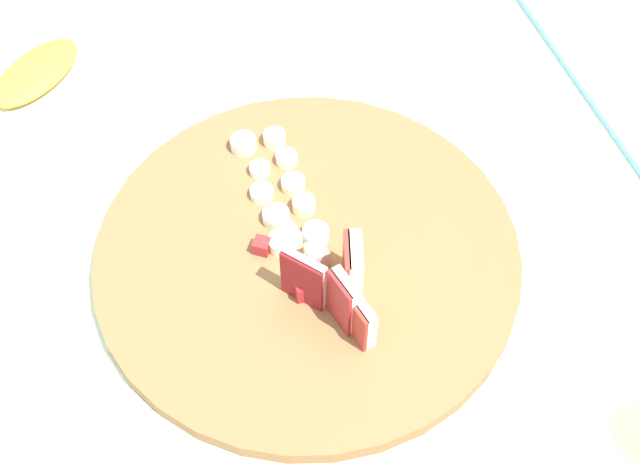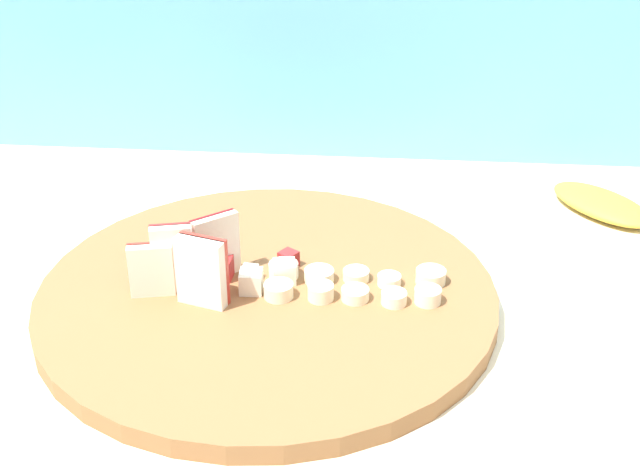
{
  "view_description": "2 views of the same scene",
  "coord_description": "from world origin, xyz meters",
  "px_view_note": "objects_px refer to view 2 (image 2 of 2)",
  "views": [
    {
      "loc": [
        -0.47,
        0.18,
        1.66
      ],
      "look_at": [
        0.03,
        0.01,
        0.92
      ],
      "focal_mm": 49.75,
      "sensor_mm": 36.0,
      "label": 1
    },
    {
      "loc": [
        0.14,
        -0.67,
        1.36
      ],
      "look_at": [
        0.07,
        0.07,
        0.95
      ],
      "focal_mm": 49.32,
      "sensor_mm": 36.0,
      "label": 2
    }
  ],
  "objects_px": {
    "cutting_board": "(267,297)",
    "banana_slice_rows": "(350,284)",
    "apple_dice_pile": "(255,272)",
    "banana_peel": "(602,204)",
    "apple_wedge_fan": "(188,262)"
  },
  "relations": [
    {
      "from": "cutting_board",
      "to": "apple_dice_pile",
      "type": "xyz_separation_m",
      "value": [
        -0.01,
        0.01,
        0.02
      ]
    },
    {
      "from": "banana_slice_rows",
      "to": "banana_peel",
      "type": "height_order",
      "value": "banana_slice_rows"
    },
    {
      "from": "apple_dice_pile",
      "to": "banana_peel",
      "type": "bearing_deg",
      "value": 30.37
    },
    {
      "from": "banana_slice_rows",
      "to": "banana_peel",
      "type": "xyz_separation_m",
      "value": [
        0.28,
        0.23,
        -0.02
      ]
    },
    {
      "from": "apple_wedge_fan",
      "to": "banana_peel",
      "type": "relative_size",
      "value": 0.74
    },
    {
      "from": "banana_slice_rows",
      "to": "apple_wedge_fan",
      "type": "bearing_deg",
      "value": -173.98
    },
    {
      "from": "apple_dice_pile",
      "to": "banana_peel",
      "type": "relative_size",
      "value": 0.65
    },
    {
      "from": "cutting_board",
      "to": "banana_slice_rows",
      "type": "relative_size",
      "value": 2.56
    },
    {
      "from": "cutting_board",
      "to": "apple_dice_pile",
      "type": "bearing_deg",
      "value": 134.5
    },
    {
      "from": "cutting_board",
      "to": "banana_peel",
      "type": "relative_size",
      "value": 3.32
    },
    {
      "from": "apple_wedge_fan",
      "to": "banana_peel",
      "type": "height_order",
      "value": "apple_wedge_fan"
    },
    {
      "from": "cutting_board",
      "to": "banana_slice_rows",
      "type": "bearing_deg",
      "value": 3.54
    },
    {
      "from": "apple_wedge_fan",
      "to": "apple_dice_pile",
      "type": "xyz_separation_m",
      "value": [
        0.06,
        0.02,
        -0.02
      ]
    },
    {
      "from": "apple_wedge_fan",
      "to": "banana_slice_rows",
      "type": "xyz_separation_m",
      "value": [
        0.15,
        0.02,
        -0.03
      ]
    },
    {
      "from": "banana_slice_rows",
      "to": "banana_peel",
      "type": "relative_size",
      "value": 1.3
    }
  ]
}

